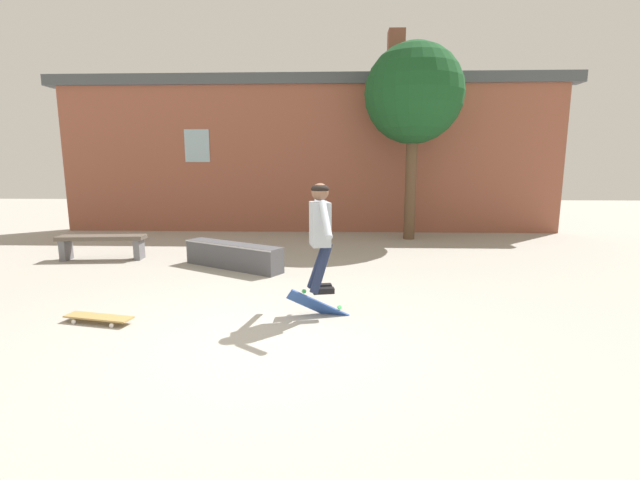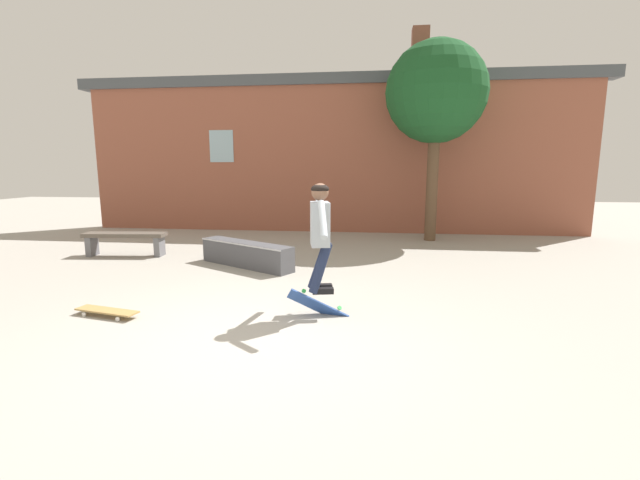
{
  "view_description": "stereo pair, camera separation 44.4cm",
  "coord_description": "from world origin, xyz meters",
  "px_view_note": "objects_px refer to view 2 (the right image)",
  "views": [
    {
      "loc": [
        0.78,
        -4.35,
        1.84
      ],
      "look_at": [
        0.59,
        0.8,
        0.96
      ],
      "focal_mm": 24.0,
      "sensor_mm": 36.0,
      "label": 1
    },
    {
      "loc": [
        1.22,
        -4.31,
        1.84
      ],
      "look_at": [
        0.59,
        0.8,
        0.96
      ],
      "focal_mm": 24.0,
      "sensor_mm": 36.0,
      "label": 2
    }
  ],
  "objects_px": {
    "skateboard_resting": "(107,311)",
    "skater": "(320,228)",
    "skate_ledge": "(246,254)",
    "tree_right": "(436,94)",
    "park_bench": "(125,239)",
    "skateboard_flipping": "(318,306)"
  },
  "relations": [
    {
      "from": "skateboard_resting",
      "to": "skater",
      "type": "bearing_deg",
      "value": 19.5
    },
    {
      "from": "skate_ledge",
      "to": "skater",
      "type": "distance_m",
      "value": 3.13
    },
    {
      "from": "tree_right",
      "to": "skateboard_resting",
      "type": "height_order",
      "value": "tree_right"
    },
    {
      "from": "tree_right",
      "to": "skate_ledge",
      "type": "height_order",
      "value": "tree_right"
    },
    {
      "from": "skate_ledge",
      "to": "skater",
      "type": "height_order",
      "value": "skater"
    },
    {
      "from": "park_bench",
      "to": "skater",
      "type": "height_order",
      "value": "skater"
    },
    {
      "from": "tree_right",
      "to": "park_bench",
      "type": "relative_size",
      "value": 2.84
    },
    {
      "from": "skateboard_flipping",
      "to": "skater",
      "type": "bearing_deg",
      "value": -1.7
    },
    {
      "from": "skater",
      "to": "skateboard_flipping",
      "type": "xyz_separation_m",
      "value": [
        -0.03,
        -0.0,
        -0.99
      ]
    },
    {
      "from": "tree_right",
      "to": "skateboard_flipping",
      "type": "relative_size",
      "value": 6.03
    },
    {
      "from": "skate_ledge",
      "to": "skateboard_flipping",
      "type": "xyz_separation_m",
      "value": [
        1.67,
        -2.49,
        -0.12
      ]
    },
    {
      "from": "skate_ledge",
      "to": "park_bench",
      "type": "bearing_deg",
      "value": -162.67
    },
    {
      "from": "skate_ledge",
      "to": "tree_right",
      "type": "bearing_deg",
      "value": 71.84
    },
    {
      "from": "tree_right",
      "to": "skate_ledge",
      "type": "xyz_separation_m",
      "value": [
        -3.78,
        -3.38,
        -3.35
      ]
    },
    {
      "from": "skate_ledge",
      "to": "skateboard_resting",
      "type": "height_order",
      "value": "skate_ledge"
    },
    {
      "from": "skateboard_flipping",
      "to": "skateboard_resting",
      "type": "relative_size",
      "value": 0.92
    },
    {
      "from": "skater",
      "to": "skateboard_flipping",
      "type": "distance_m",
      "value": 0.99
    },
    {
      "from": "skater",
      "to": "skateboard_flipping",
      "type": "height_order",
      "value": "skater"
    },
    {
      "from": "park_bench",
      "to": "skateboard_resting",
      "type": "xyz_separation_m",
      "value": [
        1.86,
        -3.49,
        -0.28
      ]
    },
    {
      "from": "skate_ledge",
      "to": "skateboard_resting",
      "type": "relative_size",
      "value": 2.29
    },
    {
      "from": "park_bench",
      "to": "tree_right",
      "type": "bearing_deg",
      "value": 16.96
    },
    {
      "from": "park_bench",
      "to": "skateboard_resting",
      "type": "height_order",
      "value": "park_bench"
    }
  ]
}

